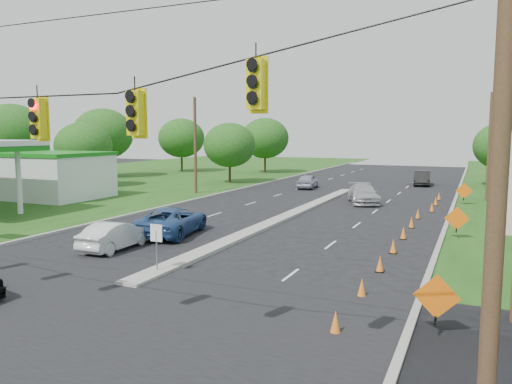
% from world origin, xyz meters
% --- Properties ---
extents(ground, '(160.00, 160.00, 0.00)m').
position_xyz_m(ground, '(0.00, 0.00, 0.00)').
color(ground, black).
rests_on(ground, ground).
extents(cross_street, '(160.00, 14.00, 0.02)m').
position_xyz_m(cross_street, '(0.00, 0.00, 0.00)').
color(cross_street, black).
rests_on(cross_street, ground).
extents(curb_left, '(0.25, 110.00, 0.16)m').
position_xyz_m(curb_left, '(-10.10, 30.00, 0.00)').
color(curb_left, gray).
rests_on(curb_left, ground).
extents(curb_right, '(0.25, 110.00, 0.16)m').
position_xyz_m(curb_right, '(10.10, 30.00, 0.00)').
color(curb_right, gray).
rests_on(curb_right, ground).
extents(median, '(1.00, 34.00, 0.18)m').
position_xyz_m(median, '(0.00, 21.00, 0.00)').
color(median, gray).
rests_on(median, ground).
extents(median_sign, '(0.55, 0.06, 2.05)m').
position_xyz_m(median_sign, '(0.00, 6.00, 1.46)').
color(median_sign, gray).
rests_on(median_sign, ground).
extents(utility_pole_far_left, '(0.28, 0.28, 9.00)m').
position_xyz_m(utility_pole_far_left, '(-12.50, 30.00, 4.50)').
color(utility_pole_far_left, '#422D1C').
rests_on(utility_pole_far_left, ground).
extents(utility_pole_far_right, '(0.28, 0.28, 9.00)m').
position_xyz_m(utility_pole_far_right, '(12.50, 35.00, 4.50)').
color(utility_pole_far_right, '#422D1C').
rests_on(utility_pole_far_right, ground).
extents(gas_station, '(18.40, 19.70, 5.20)m').
position_xyz_m(gas_station, '(-23.64, 20.24, 2.58)').
color(gas_station, white).
rests_on(gas_station, ground).
extents(cone_0, '(0.32, 0.32, 0.70)m').
position_xyz_m(cone_0, '(8.19, 3.00, 0.35)').
color(cone_0, orange).
rests_on(cone_0, ground).
extents(cone_1, '(0.32, 0.32, 0.70)m').
position_xyz_m(cone_1, '(8.19, 6.50, 0.35)').
color(cone_1, orange).
rests_on(cone_1, ground).
extents(cone_2, '(0.32, 0.32, 0.70)m').
position_xyz_m(cone_2, '(8.19, 10.00, 0.35)').
color(cone_2, orange).
rests_on(cone_2, ground).
extents(cone_3, '(0.32, 0.32, 0.70)m').
position_xyz_m(cone_3, '(8.19, 13.50, 0.35)').
color(cone_3, orange).
rests_on(cone_3, ground).
extents(cone_4, '(0.32, 0.32, 0.70)m').
position_xyz_m(cone_4, '(8.19, 17.00, 0.35)').
color(cone_4, orange).
rests_on(cone_4, ground).
extents(cone_5, '(0.32, 0.32, 0.70)m').
position_xyz_m(cone_5, '(8.19, 20.50, 0.35)').
color(cone_5, orange).
rests_on(cone_5, ground).
extents(cone_6, '(0.32, 0.32, 0.70)m').
position_xyz_m(cone_6, '(8.19, 24.00, 0.35)').
color(cone_6, orange).
rests_on(cone_6, ground).
extents(cone_7, '(0.32, 0.32, 0.70)m').
position_xyz_m(cone_7, '(8.79, 27.50, 0.35)').
color(cone_7, orange).
rests_on(cone_7, ground).
extents(cone_8, '(0.32, 0.32, 0.70)m').
position_xyz_m(cone_8, '(8.79, 31.00, 0.35)').
color(cone_8, orange).
rests_on(cone_8, ground).
extents(cone_9, '(0.32, 0.32, 0.70)m').
position_xyz_m(cone_9, '(8.79, 34.50, 0.35)').
color(cone_9, orange).
rests_on(cone_9, ground).
extents(work_sign_0, '(1.27, 0.58, 1.37)m').
position_xyz_m(work_sign_0, '(10.80, 4.00, 1.09)').
color(work_sign_0, black).
rests_on(work_sign_0, ground).
extents(work_sign_1, '(1.27, 0.58, 1.37)m').
position_xyz_m(work_sign_1, '(10.80, 18.00, 1.09)').
color(work_sign_1, black).
rests_on(work_sign_1, ground).
extents(work_sign_2, '(1.27, 0.58, 1.37)m').
position_xyz_m(work_sign_2, '(10.80, 32.00, 1.09)').
color(work_sign_2, black).
rests_on(work_sign_2, ground).
extents(tree_2, '(5.88, 5.88, 6.86)m').
position_xyz_m(tree_2, '(-26.00, 30.00, 4.34)').
color(tree_2, black).
rests_on(tree_2, ground).
extents(tree_3, '(7.56, 7.56, 8.82)m').
position_xyz_m(tree_3, '(-32.00, 40.00, 5.58)').
color(tree_3, black).
rests_on(tree_3, ground).
extents(tree_4, '(6.72, 6.72, 7.84)m').
position_xyz_m(tree_4, '(-28.00, 52.00, 4.96)').
color(tree_4, black).
rests_on(tree_4, ground).
extents(tree_5, '(5.88, 5.88, 6.86)m').
position_xyz_m(tree_5, '(-14.00, 40.00, 4.34)').
color(tree_5, black).
rests_on(tree_5, ground).
extents(tree_6, '(6.72, 6.72, 7.84)m').
position_xyz_m(tree_6, '(-16.00, 55.00, 4.96)').
color(tree_6, black).
rests_on(tree_6, ground).
extents(tree_12, '(5.88, 5.88, 6.86)m').
position_xyz_m(tree_12, '(14.00, 48.00, 4.34)').
color(tree_12, black).
rests_on(tree_12, ground).
extents(tree_14, '(7.56, 7.56, 8.82)m').
position_xyz_m(tree_14, '(-34.00, 28.00, 5.58)').
color(tree_14, black).
rests_on(tree_14, ground).
extents(white_sedan, '(1.57, 4.24, 1.38)m').
position_xyz_m(white_sedan, '(-4.43, 8.81, 0.69)').
color(white_sedan, silver).
rests_on(white_sedan, ground).
extents(blue_pickup, '(3.55, 6.02, 1.57)m').
position_xyz_m(blue_pickup, '(-3.87, 12.97, 0.78)').
color(blue_pickup, navy).
rests_on(blue_pickup, ground).
extents(silver_car_far, '(3.84, 5.73, 1.54)m').
position_xyz_m(silver_car_far, '(3.26, 30.05, 0.77)').
color(silver_car_far, '#A1A2A4').
rests_on(silver_car_far, ground).
extents(silver_car_oncoming, '(2.19, 4.44, 1.45)m').
position_xyz_m(silver_car_oncoming, '(-4.30, 38.71, 0.73)').
color(silver_car_oncoming, '#9697A9').
rests_on(silver_car_oncoming, ground).
extents(dark_car_receding, '(2.07, 4.91, 1.58)m').
position_xyz_m(dark_car_receding, '(6.20, 46.66, 0.79)').
color(dark_car_receding, black).
rests_on(dark_car_receding, ground).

